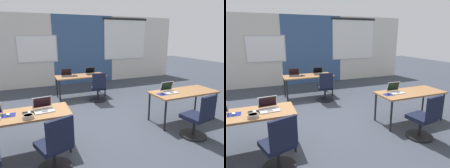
# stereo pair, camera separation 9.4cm
# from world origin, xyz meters

# --- Properties ---
(ground_plane) EXTENTS (24.00, 24.00, 0.00)m
(ground_plane) POSITION_xyz_m (0.00, 0.00, 0.00)
(ground_plane) COLOR #383D47
(back_wall_assembly) EXTENTS (10.00, 0.27, 2.80)m
(back_wall_assembly) POSITION_xyz_m (0.04, 4.20, 1.41)
(back_wall_assembly) COLOR silver
(back_wall_assembly) RESTS_ON ground
(desk_near_left) EXTENTS (1.60, 0.70, 0.72)m
(desk_near_left) POSITION_xyz_m (-1.75, -0.60, 0.66)
(desk_near_left) COLOR olive
(desk_near_left) RESTS_ON ground
(desk_near_right) EXTENTS (1.60, 0.70, 0.72)m
(desk_near_right) POSITION_xyz_m (1.75, -0.60, 0.66)
(desk_near_right) COLOR olive
(desk_near_right) RESTS_ON ground
(desk_far_center) EXTENTS (1.60, 0.70, 0.72)m
(desk_far_center) POSITION_xyz_m (0.00, 2.20, 0.66)
(desk_far_center) COLOR olive
(desk_far_center) RESTS_ON ground
(laptop_near_left_inner) EXTENTS (0.36, 0.34, 0.23)m
(laptop_near_left_inner) POSITION_xyz_m (-1.38, -0.56, 0.77)
(laptop_near_left_inner) COLOR silver
(laptop_near_left_inner) RESTS_ON desk_near_left
(mousepad_near_left_inner) EXTENTS (0.22, 0.19, 0.00)m
(mousepad_near_left_inner) POSITION_xyz_m (-1.62, -0.60, 0.72)
(mousepad_near_left_inner) COLOR black
(mousepad_near_left_inner) RESTS_ON desk_near_left
(mouse_near_left_inner) EXTENTS (0.06, 0.10, 0.03)m
(mouse_near_left_inner) POSITION_xyz_m (-1.62, -0.60, 0.74)
(mouse_near_left_inner) COLOR silver
(mouse_near_left_inner) RESTS_ON mousepad_near_left_inner
(chair_near_left_inner) EXTENTS (0.56, 0.61, 0.92)m
(chair_near_left_inner) POSITION_xyz_m (-1.31, -1.33, 0.38)
(chair_near_left_inner) COLOR black
(chair_near_left_inner) RESTS_ON ground
(laptop_far_left) EXTENTS (0.35, 0.29, 0.24)m
(laptop_far_left) POSITION_xyz_m (-0.44, 2.27, 0.77)
(laptop_far_left) COLOR #333338
(laptop_far_left) RESTS_ON desk_far_center
(mousepad_far_left) EXTENTS (0.22, 0.19, 0.00)m
(mousepad_far_left) POSITION_xyz_m (-0.21, 2.18, 0.72)
(mousepad_far_left) COLOR black
(mousepad_far_left) RESTS_ON desk_far_center
(mouse_far_left) EXTENTS (0.07, 0.10, 0.03)m
(mouse_far_left) POSITION_xyz_m (-0.21, 2.18, 0.74)
(mouse_far_left) COLOR black
(mouse_far_left) RESTS_ON mousepad_far_left
(laptop_near_right_inner) EXTENTS (0.34, 0.30, 0.23)m
(laptop_near_right_inner) POSITION_xyz_m (1.38, -0.52, 0.77)
(laptop_near_right_inner) COLOR silver
(laptop_near_right_inner) RESTS_ON desk_near_right
(mousepad_near_right_inner) EXTENTS (0.22, 0.19, 0.00)m
(mousepad_near_right_inner) POSITION_xyz_m (1.13, -0.60, 0.72)
(mousepad_near_right_inner) COLOR navy
(mousepad_near_right_inner) RESTS_ON desk_near_right
(mouse_near_right_inner) EXTENTS (0.08, 0.11, 0.03)m
(mouse_near_right_inner) POSITION_xyz_m (1.13, -0.60, 0.74)
(mouse_near_right_inner) COLOR black
(mouse_near_right_inner) RESTS_ON mousepad_near_right_inner
(chair_near_right_inner) EXTENTS (0.52, 0.57, 0.92)m
(chair_near_right_inner) POSITION_xyz_m (1.41, -1.39, 0.38)
(chair_near_right_inner) COLOR black
(chair_near_right_inner) RESTS_ON ground
(laptop_far_right) EXTENTS (0.33, 0.32, 0.22)m
(laptop_far_right) POSITION_xyz_m (0.38, 2.27, 0.77)
(laptop_far_right) COLOR #333338
(laptop_far_right) RESTS_ON desk_far_center
(chair_far_right) EXTENTS (0.52, 0.57, 0.92)m
(chair_far_right) POSITION_xyz_m (0.36, 1.52, 0.38)
(chair_far_right) COLOR black
(chair_far_right) RESTS_ON ground
(mousepad_near_left_end) EXTENTS (0.22, 0.19, 0.00)m
(mousepad_near_left_end) POSITION_xyz_m (-1.94, -0.57, 0.72)
(mousepad_near_left_end) COLOR navy
(mousepad_near_left_end) RESTS_ON desk_near_left
(mouse_near_left_end) EXTENTS (0.08, 0.11, 0.03)m
(mouse_near_left_end) POSITION_xyz_m (-1.94, -0.57, 0.74)
(mouse_near_left_end) COLOR silver
(mouse_near_left_end) RESTS_ON mousepad_near_left_end
(snack_bowl) EXTENTS (0.18, 0.18, 0.06)m
(snack_bowl) POSITION_xyz_m (-1.64, -0.83, 0.76)
(snack_bowl) COLOR tan
(snack_bowl) RESTS_ON desk_near_left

